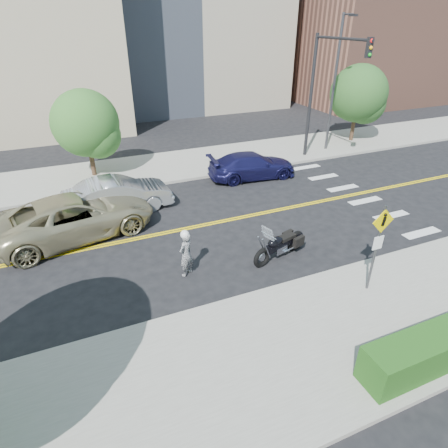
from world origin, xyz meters
TOP-DOWN VIEW (x-y plane):
  - ground_plane at (0.00, 0.00)m, footprint 120.00×120.00m
  - sidewalk_near at (0.00, -7.50)m, footprint 60.00×5.00m
  - sidewalk_far at (0.00, 7.50)m, footprint 60.00×5.00m
  - building_right at (26.00, 20.00)m, footprint 14.00×12.00m
  - lamp_post at (12.00, 6.50)m, footprint 0.16×0.16m
  - traffic_light at (10.00, 5.08)m, footprint 0.28×4.50m
  - pedestrian_sign at (4.20, -6.31)m, footprint 0.78×0.08m
  - motorcyclist at (-0.92, -3.09)m, footprint 0.72×0.67m
  - motorcycle at (2.62, -3.41)m, footprint 2.62×1.44m
  - suv at (-4.17, 1.25)m, footprint 6.68×4.09m
  - parked_car_silver at (-2.23, 2.83)m, footprint 4.89×1.96m
  - parked_car_blue at (5.25, 4.12)m, footprint 5.04×2.40m
  - tree_far_a at (-2.87, 7.61)m, footprint 3.49×3.49m
  - tree_far_b at (14.91, 7.44)m, footprint 3.81×3.81m

SIDE VIEW (x-z plane):
  - ground_plane at x=0.00m, z-range 0.00..0.00m
  - sidewalk_near at x=0.00m, z-range 0.00..0.15m
  - sidewalk_far at x=0.00m, z-range 0.00..0.15m
  - parked_car_blue at x=5.25m, z-range 0.00..1.42m
  - motorcycle at x=2.62m, z-range 0.00..1.53m
  - parked_car_silver at x=-2.23m, z-range 0.00..1.58m
  - suv at x=-4.17m, z-range 0.00..1.73m
  - motorcyclist at x=-0.92m, z-range 0.00..1.76m
  - pedestrian_sign at x=4.20m, z-range 0.46..3.46m
  - tree_far_a at x=-2.87m, z-range 0.63..5.40m
  - tree_far_b at x=14.91m, z-range 0.72..5.99m
  - lamp_post at x=12.00m, z-range 0.15..8.15m
  - traffic_light at x=10.00m, z-range 1.17..8.17m
  - building_right at x=26.00m, z-range 0.00..12.00m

